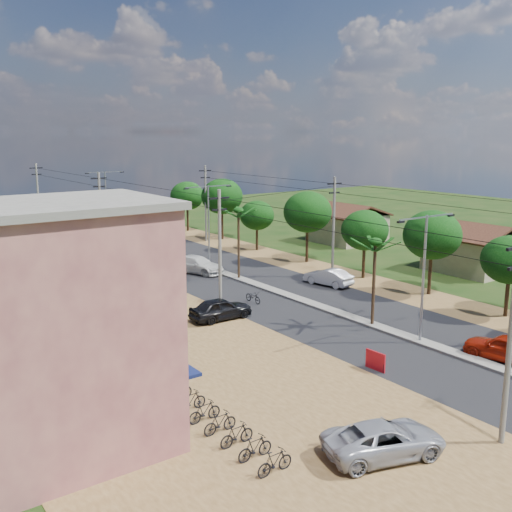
{
  "coord_description": "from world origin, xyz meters",
  "views": [
    {
      "loc": [
        -28.87,
        -22.67,
        12.86
      ],
      "look_at": [
        -1.17,
        15.78,
        3.0
      ],
      "focal_mm": 42.0,
      "sensor_mm": 36.0,
      "label": 1
    }
  ],
  "objects": [
    {
      "name": "tree_east_g",
      "position": [
        9.8,
        38.0,
        5.24
      ],
      "size": [
        5.0,
        5.0,
        7.38
      ],
      "color": "black",
      "rests_on": "ground"
    },
    {
      "name": "tree_east_c",
      "position": [
        9.7,
        7.0,
        4.86
      ],
      "size": [
        4.6,
        4.6,
        6.83
      ],
      "color": "black",
      "rests_on": "ground"
    },
    {
      "name": "median",
      "position": [
        0.0,
        18.0,
        0.09
      ],
      "size": [
        1.0,
        90.0,
        0.18
      ],
      "primitive_type": "cube",
      "color": "#605E56",
      "rests_on": "ground"
    },
    {
      "name": "car_parked_dark",
      "position": [
        -7.5,
        11.2,
        0.76
      ],
      "size": [
        4.51,
        1.87,
        1.53
      ],
      "primitive_type": "imported",
      "rotation": [
        0.0,
        0.0,
        1.55
      ],
      "color": "black",
      "rests_on": "ground"
    },
    {
      "name": "car_red_near",
      "position": [
        1.5,
        -4.77,
        0.77
      ],
      "size": [
        2.57,
        4.76,
        1.54
      ],
      "primitive_type": "imported",
      "rotation": [
        0.0,
        0.0,
        3.32
      ],
      "color": "maroon",
      "rests_on": "ground"
    },
    {
      "name": "utility_pole_w_d",
      "position": [
        -7.0,
        55.0,
        4.76
      ],
      "size": [
        1.6,
        0.24,
        9.0
      ],
      "color": "#605E56",
      "rests_on": "ground"
    },
    {
      "name": "moto_rider_west_a",
      "position": [
        -3.26,
        13.24,
        0.46
      ],
      "size": [
        0.67,
        1.77,
        0.92
      ],
      "primitive_type": "imported",
      "rotation": [
        0.0,
        0.0,
        0.04
      ],
      "color": "black",
      "rests_on": "ground"
    },
    {
      "name": "utility_pole_e_b",
      "position": [
        7.5,
        16.0,
        4.76
      ],
      "size": [
        1.6,
        0.24,
        9.0
      ],
      "color": "#605E56",
      "rests_on": "ground"
    },
    {
      "name": "car_parked_silver",
      "position": [
        -11.81,
        -7.83,
        0.7
      ],
      "size": [
        5.51,
        3.72,
        1.4
      ],
      "primitive_type": "imported",
      "rotation": [
        0.0,
        0.0,
        1.27
      ],
      "color": "#A4A5AC",
      "rests_on": "ground"
    },
    {
      "name": "utility_pole_w_a",
      "position": [
        -7.0,
        -10.0,
        4.76
      ],
      "size": [
        1.6,
        0.24,
        9.0
      ],
      "color": "#605E56",
      "rests_on": "ground"
    },
    {
      "name": "streetlight_mid",
      "position": [
        0.0,
        25.0,
        4.79
      ],
      "size": [
        5.1,
        0.18,
        8.0
      ],
      "color": "gray",
      "rests_on": "ground"
    },
    {
      "name": "shophouse_cream",
      "position": [
        -21.98,
        7.0,
        4.66
      ],
      "size": [
        9.0,
        6.4,
        9.3
      ],
      "color": "gray",
      "rests_on": "ground"
    },
    {
      "name": "parked_scooter_row",
      "position": [
        -16.16,
        -2.37,
        0.5
      ],
      "size": [
        1.67,
        8.31,
        1.0
      ],
      "color": "black",
      "rests_on": "ground"
    },
    {
      "name": "palm_median_mid",
      "position": [
        0.0,
        20.0,
        5.9
      ],
      "size": [
        2.0,
        2.0,
        6.55
      ],
      "color": "black",
      "rests_on": "ground"
    },
    {
      "name": "car_silver_mid",
      "position": [
        5.0,
        13.83,
        0.72
      ],
      "size": [
        2.31,
        4.56,
        1.44
      ],
      "primitive_type": "imported",
      "rotation": [
        0.0,
        0.0,
        3.33
      ],
      "color": "#A4A5AC",
      "rests_on": "ground"
    },
    {
      "name": "streetlight_far",
      "position": [
        0.0,
        50.0,
        4.79
      ],
      "size": [
        5.1,
        0.18,
        8.0
      ],
      "color": "gray",
      "rests_on": "ground"
    },
    {
      "name": "ground",
      "position": [
        0.0,
        0.0,
        0.0
      ],
      "size": [
        160.0,
        160.0,
        0.0
      ],
      "primitive_type": "plane",
      "color": "black",
      "rests_on": "ground"
    },
    {
      "name": "tree_east_d",
      "position": [
        9.4,
        14.0,
        4.34
      ],
      "size": [
        4.2,
        4.2,
        6.13
      ],
      "color": "black",
      "rests_on": "ground"
    },
    {
      "name": "palm_median_near",
      "position": [
        0.0,
        4.0,
        5.54
      ],
      "size": [
        2.0,
        2.0,
        6.15
      ],
      "color": "black",
      "rests_on": "ground"
    },
    {
      "name": "tree_east_b",
      "position": [
        9.3,
        0.0,
        4.11
      ],
      "size": [
        4.0,
        4.0,
        5.83
      ],
      "color": "black",
      "rests_on": "ground"
    },
    {
      "name": "utility_pole_w_b",
      "position": [
        -7.0,
        12.0,
        4.76
      ],
      "size": [
        1.6,
        0.24,
        9.0
      ],
      "color": "#605E56",
      "rests_on": "ground"
    },
    {
      "name": "tree_east_h",
      "position": [
        9.5,
        46.0,
        4.64
      ],
      "size": [
        4.4,
        4.4,
        6.52
      ],
      "color": "black",
      "rests_on": "ground"
    },
    {
      "name": "tree_east_e",
      "position": [
        9.6,
        22.0,
        5.09
      ],
      "size": [
        4.8,
        4.8,
        7.14
      ],
      "color": "black",
      "rests_on": "ground"
    },
    {
      "name": "tree_east_f",
      "position": [
        9.2,
        30.0,
        3.89
      ],
      "size": [
        3.8,
        3.8,
        5.52
      ],
      "color": "black",
      "rests_on": "ground"
    },
    {
      "name": "roadside_sign",
      "position": [
        -5.5,
        -1.44,
        0.55
      ],
      "size": [
        0.16,
        1.33,
        1.1
      ],
      "rotation": [
        0.0,
        0.0,
        0.05
      ],
      "color": "#9F0E19",
      "rests_on": "ground"
    },
    {
      "name": "palm_median_far",
      "position": [
        0.0,
        36.0,
        5.26
      ],
      "size": [
        2.0,
        2.0,
        5.85
      ],
      "color": "black",
      "rests_on": "ground"
    },
    {
      "name": "streetlight_near",
      "position": [
        0.0,
        0.0,
        4.79
      ],
      "size": [
        5.1,
        0.18,
        8.0
      ],
      "color": "gray",
      "rests_on": "ground"
    },
    {
      "name": "house_east_near",
      "position": [
        20.0,
        10.0,
        2.39
      ],
      "size": [
        7.6,
        7.5,
        4.6
      ],
      "color": "gray",
      "rests_on": "ground"
    },
    {
      "name": "shophouse_pink",
      "position": [
        -21.98,
        0.0,
        5.16
      ],
      "size": [
        9.0,
        6.4,
        10.3
      ],
      "color": "brown",
      "rests_on": "ground"
    },
    {
      "name": "house_east_far",
      "position": [
        21.0,
        28.0,
        2.39
      ],
      "size": [
        7.6,
        7.5,
        4.6
      ],
      "color": "gray",
      "rests_on": "ground"
    },
    {
      "name": "car_white_far",
      "position": [
        -1.75,
        24.28,
        0.78
      ],
      "size": [
        4.01,
        5.78,
        1.56
      ],
      "primitive_type": "imported",
      "rotation": [
        0.0,
        0.0,
        0.38
      ],
      "color": "#B1B1AD",
      "rests_on": "ground"
    },
    {
      "name": "utility_pole_e_c",
      "position": [
        7.5,
        38.0,
        4.76
      ],
      "size": [
        1.6,
        0.24,
        9.0
      ],
      "color": "#605E56",
      "rests_on": "ground"
    },
    {
      "name": "utility_pole_w_c",
      "position": [
        -7.0,
        34.0,
        4.76
      ],
      "size": [
        1.6,
        0.24,
        9.0
      ],
      "color": "#605E56",
      "rests_on": "ground"
    },
    {
      "name": "road",
      "position": [
        0.0,
        15.0,
        0.02
      ],
      "size": [
        12.0,
        110.0,
        0.04
      ],
      "primitive_type": "cube",
      "color": "black",
      "rests_on": "ground"
    },
    {
      "name": "moto_rider_west_b",
      "position": [
        -5.0,
        37.93,
        0.45
      ],
      "size": [
        0.86,
        1.56,
        0.9
      ],
      "primitive_type": "imported",
      "rotation": [
        0.0,
        0.0,
        0.31
      ],
      "color": "black",
      "rests_on": "ground"
    },
    {
      "name": "dirt_lot_west",
      "position": [
        -15.0,
        8.0,
        0.02
      ],
      "size": [
        18.0,
        46.0,
        0.04
      ],
      "primitive_type": "cube",
      "color": "brown",
      "rests_on": "ground"
    },
    {
      "name": "dirt_shoulder_east",
      "position": [
        8.5,
        15.0,
        0.01
      ],
      "size": [
        5.0,
        90.0,
        0.03
      ],
      "primitive_type": "cube",
      "color": "brown",
      "rests_on": "ground"
    }
  ]
}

